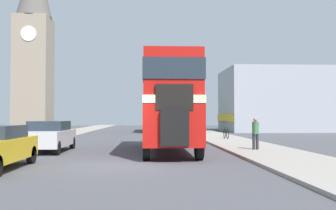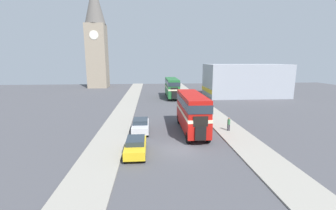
# 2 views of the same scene
# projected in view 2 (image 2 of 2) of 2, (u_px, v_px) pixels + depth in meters

# --- Properties ---
(ground_plane) EXTENTS (120.00, 120.00, 0.00)m
(ground_plane) POSITION_uv_depth(u_px,v_px,m) (178.00, 149.00, 20.79)
(ground_plane) COLOR #47474C
(sidewalk_right) EXTENTS (3.50, 120.00, 0.12)m
(sidewalk_right) POSITION_uv_depth(u_px,v_px,m) (249.00, 146.00, 21.30)
(sidewalk_right) COLOR gray
(sidewalk_right) RESTS_ON ground_plane
(sidewalk_left) EXTENTS (3.50, 120.00, 0.12)m
(sidewalk_left) POSITION_uv_depth(u_px,v_px,m) (104.00, 151.00, 20.26)
(sidewalk_left) COLOR gray
(sidewalk_left) RESTS_ON ground_plane
(double_decker_bus) EXTENTS (2.38, 9.26, 4.36)m
(double_decker_bus) POSITION_uv_depth(u_px,v_px,m) (192.00, 110.00, 25.39)
(double_decker_bus) COLOR #B2140F
(double_decker_bus) RESTS_ON ground_plane
(bus_distant) EXTENTS (2.41, 10.06, 4.22)m
(bus_distant) POSITION_uv_depth(u_px,v_px,m) (172.00, 86.00, 48.94)
(bus_distant) COLOR #1E602D
(bus_distant) RESTS_ON ground_plane
(car_parked_near) EXTENTS (1.75, 4.12, 1.42)m
(car_parked_near) POSITION_uv_depth(u_px,v_px,m) (136.00, 146.00, 19.49)
(car_parked_near) COLOR gold
(car_parked_near) RESTS_ON ground_plane
(car_parked_mid) EXTENTS (1.83, 4.25, 1.49)m
(car_parked_mid) POSITION_uv_depth(u_px,v_px,m) (141.00, 125.00, 25.61)
(car_parked_mid) COLOR silver
(car_parked_mid) RESTS_ON ground_plane
(pedestrian_walking) EXTENTS (0.31, 0.31, 1.55)m
(pedestrian_walking) POSITION_uv_depth(u_px,v_px,m) (229.00, 123.00, 25.67)
(pedestrian_walking) COLOR #282833
(pedestrian_walking) RESTS_ON sidewalk_right
(bicycle_on_pavement) EXTENTS (0.05, 1.76, 0.78)m
(bicycle_on_pavement) POSITION_uv_depth(u_px,v_px,m) (211.00, 110.00, 34.69)
(bicycle_on_pavement) COLOR black
(bicycle_on_pavement) RESTS_ON sidewalk_right
(church_tower) EXTENTS (5.86, 5.86, 30.13)m
(church_tower) POSITION_uv_depth(u_px,v_px,m) (96.00, 35.00, 65.80)
(church_tower) COLOR gray
(church_tower) RESTS_ON ground_plane
(shop_building_block) EXTENTS (17.81, 9.09, 7.24)m
(shop_building_block) POSITION_uv_depth(u_px,v_px,m) (245.00, 80.00, 50.84)
(shop_building_block) COLOR #999EA8
(shop_building_block) RESTS_ON ground_plane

